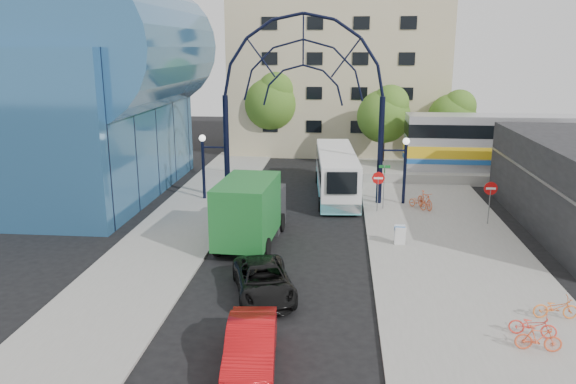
# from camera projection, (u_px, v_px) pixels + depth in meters

# --- Properties ---
(ground) EXTENTS (120.00, 120.00, 0.00)m
(ground) POSITION_uv_depth(u_px,v_px,m) (279.00, 291.00, 23.72)
(ground) COLOR black
(ground) RESTS_ON ground
(sidewalk_east) EXTENTS (8.00, 56.00, 0.12)m
(sidewalk_east) POSITION_uv_depth(u_px,v_px,m) (454.00, 261.00, 26.83)
(sidewalk_east) COLOR gray
(sidewalk_east) RESTS_ON ground
(plaza_west) EXTENTS (5.00, 50.00, 0.12)m
(plaza_west) POSITION_uv_depth(u_px,v_px,m) (171.00, 238.00, 30.09)
(plaza_west) COLOR gray
(plaza_west) RESTS_ON ground
(gateway_arch) EXTENTS (13.64, 0.44, 12.10)m
(gateway_arch) POSITION_uv_depth(u_px,v_px,m) (303.00, 71.00, 35.07)
(gateway_arch) COLOR black
(gateway_arch) RESTS_ON ground
(stop_sign) EXTENTS (0.80, 0.07, 2.50)m
(stop_sign) POSITION_uv_depth(u_px,v_px,m) (378.00, 182.00, 34.35)
(stop_sign) COLOR slate
(stop_sign) RESTS_ON sidewalk_east
(do_not_enter_sign) EXTENTS (0.76, 0.07, 2.48)m
(do_not_enter_sign) POSITION_uv_depth(u_px,v_px,m) (490.00, 193.00, 31.85)
(do_not_enter_sign) COLOR slate
(do_not_enter_sign) RESTS_ON sidewalk_east
(street_name_sign) EXTENTS (0.70, 0.70, 2.80)m
(street_name_sign) POSITION_uv_depth(u_px,v_px,m) (384.00, 177.00, 34.85)
(street_name_sign) COLOR slate
(street_name_sign) RESTS_ON sidewalk_east
(sandwich_board) EXTENTS (0.55, 0.61, 0.99)m
(sandwich_board) POSITION_uv_depth(u_px,v_px,m) (400.00, 233.00, 28.78)
(sandwich_board) COLOR white
(sandwich_board) RESTS_ON sidewalk_east
(transit_hall) EXTENTS (16.50, 18.00, 14.50)m
(transit_hall) POSITION_uv_depth(u_px,v_px,m) (78.00, 97.00, 37.90)
(transit_hall) COLOR #2D5D8B
(transit_hall) RESTS_ON ground
(apartment_block) EXTENTS (20.00, 12.10, 14.00)m
(apartment_block) POSITION_uv_depth(u_px,v_px,m) (338.00, 78.00, 55.48)
(apartment_block) COLOR #C3B187
(apartment_block) RESTS_ON ground
(train_platform) EXTENTS (32.00, 5.00, 0.80)m
(train_platform) POSITION_uv_depth(u_px,v_px,m) (570.00, 176.00, 42.99)
(train_platform) COLOR gray
(train_platform) RESTS_ON ground
(train_car) EXTENTS (25.10, 3.05, 4.20)m
(train_car) POSITION_uv_depth(u_px,v_px,m) (574.00, 144.00, 42.36)
(train_car) COLOR #B7B7BC
(train_car) RESTS_ON train_platform
(tree_north_a) EXTENTS (4.48, 4.48, 7.00)m
(tree_north_a) POSITION_uv_depth(u_px,v_px,m) (385.00, 113.00, 46.99)
(tree_north_a) COLOR #382314
(tree_north_a) RESTS_ON ground
(tree_north_b) EXTENTS (5.12, 5.12, 8.00)m
(tree_north_b) POSITION_uv_depth(u_px,v_px,m) (273.00, 100.00, 51.60)
(tree_north_b) COLOR #382314
(tree_north_b) RESTS_ON ground
(tree_north_c) EXTENTS (4.16, 4.16, 6.50)m
(tree_north_c) POSITION_uv_depth(u_px,v_px,m) (454.00, 115.00, 48.45)
(tree_north_c) COLOR #382314
(tree_north_c) RESTS_ON ground
(city_bus) EXTENTS (3.25, 11.28, 3.06)m
(city_bus) POSITION_uv_depth(u_px,v_px,m) (336.00, 172.00, 38.69)
(city_bus) COLOR white
(city_bus) RESTS_ON ground
(green_truck) EXTENTS (3.09, 7.18, 3.54)m
(green_truck) POSITION_uv_depth(u_px,v_px,m) (251.00, 210.00, 29.24)
(green_truck) COLOR black
(green_truck) RESTS_ON ground
(black_suv) EXTENTS (3.45, 5.26, 1.35)m
(black_suv) POSITION_uv_depth(u_px,v_px,m) (263.00, 280.00, 23.11)
(black_suv) COLOR black
(black_suv) RESTS_ON ground
(red_sedan) EXTENTS (1.95, 4.58, 1.47)m
(red_sedan) POSITION_uv_depth(u_px,v_px,m) (251.00, 346.00, 17.93)
(red_sedan) COLOR #B30B0E
(red_sedan) RESTS_ON ground
(bike_near_a) EXTENTS (1.32, 1.57, 0.81)m
(bike_near_a) POSITION_uv_depth(u_px,v_px,m) (418.00, 202.00, 35.30)
(bike_near_a) COLOR #DC5F2C
(bike_near_a) RESTS_ON sidewalk_east
(bike_near_b) EXTENTS (1.14, 1.90, 1.10)m
(bike_near_b) POSITION_uv_depth(u_px,v_px,m) (425.00, 200.00, 35.22)
(bike_near_b) COLOR #E3572D
(bike_near_b) RESTS_ON sidewalk_east
(bike_far_a) EXTENTS (1.67, 0.63, 0.87)m
(bike_far_a) POSITION_uv_depth(u_px,v_px,m) (556.00, 308.00, 20.96)
(bike_far_a) COLOR orange
(bike_far_a) RESTS_ON sidewalk_east
(bike_far_b) EXTENTS (1.55, 0.58, 0.91)m
(bike_far_b) POSITION_uv_depth(u_px,v_px,m) (539.00, 338.00, 18.70)
(bike_far_b) COLOR #E7552E
(bike_far_b) RESTS_ON sidewalk_east
(bike_far_c) EXTENTS (1.68, 0.94, 0.84)m
(bike_far_c) POSITION_uv_depth(u_px,v_px,m) (533.00, 325.00, 19.67)
(bike_far_c) COLOR #FA4132
(bike_far_c) RESTS_ON sidewalk_east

